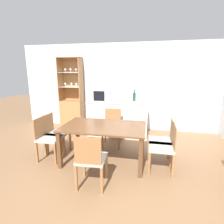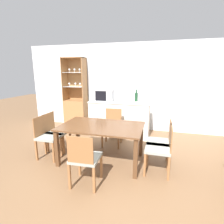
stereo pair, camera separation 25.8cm
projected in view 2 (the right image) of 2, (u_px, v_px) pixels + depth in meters
The scene contains 13 objects.
ground_plane at pixel (108, 174), 3.02m from camera, with size 18.00×18.00×0.00m, color brown.
wall_back at pixel (133, 87), 5.20m from camera, with size 6.80×0.06×2.55m.
kitchen_counter at pixel (119, 119), 4.79m from camera, with size 1.63×0.57×0.95m.
display_cabinet at pixel (76, 107), 5.61m from camera, with size 0.69×0.40×2.15m.
dining_table at pixel (102, 130), 3.37m from camera, with size 1.57×0.97×0.73m.
dining_chair_side_left_far at pixel (56, 132), 3.83m from camera, with size 0.43×0.43×0.86m.
dining_chair_head_near at pixel (85, 159), 2.65m from camera, with size 0.44×0.44×0.86m.
dining_chair_side_right_near at pixel (160, 149), 2.99m from camera, with size 0.43×0.43×0.86m.
dining_chair_side_right_far at pixel (160, 142), 3.26m from camera, with size 0.43×0.43×0.86m.
dining_chair_side_left_near at pixel (48, 136), 3.56m from camera, with size 0.43×0.43×0.86m.
dining_chair_head_far at pixel (112, 127), 4.17m from camera, with size 0.45×0.45×0.86m.
microwave at pixel (105, 95), 4.77m from camera, with size 0.47×0.33×0.30m.
wine_bottle at pixel (136, 97), 4.68m from camera, with size 0.08×0.08×0.32m.
Camera 2 is at (0.79, -2.58, 1.74)m, focal length 28.00 mm.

